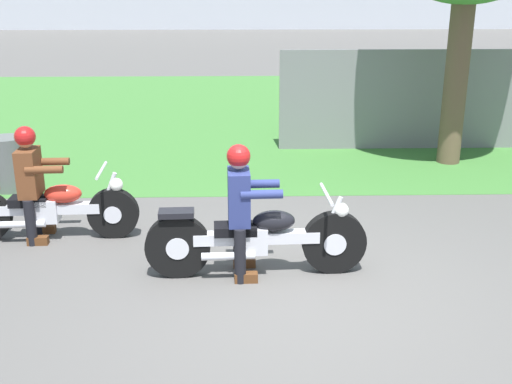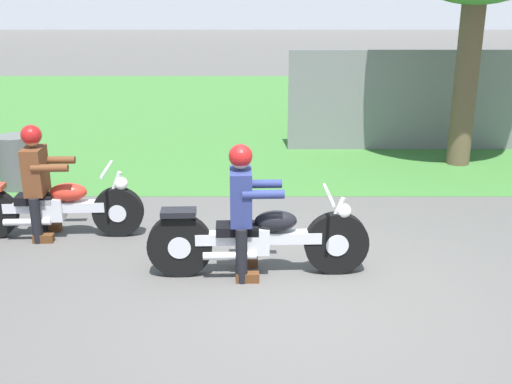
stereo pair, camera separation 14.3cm
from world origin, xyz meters
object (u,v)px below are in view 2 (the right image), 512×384
Objects in this scene: motorcycle_follow at (53,207)px; rider_lead at (240,200)px; motorcycle_lead at (257,239)px; rider_follow at (34,173)px; trash_can at (15,162)px.

rider_lead is at bearing -26.76° from motorcycle_follow.
motorcycle_follow is (-2.44, 1.03, -0.03)m from motorcycle_lead.
rider_follow is at bearing 156.25° from motorcycle_lead.
rider_follow is at bearing 154.83° from rider_lead.
motorcycle_follow is at bearing 154.83° from motorcycle_lead.
trash_can is at bearing 136.95° from rider_lead.
motorcycle_lead is at bearing -39.42° from trash_can.
rider_lead is at bearing 179.23° from motorcycle_lead.
motorcycle_lead is 1.10× the size of motorcycle_follow.
rider_lead reaches higher than motorcycle_lead.
rider_lead is at bearing -25.17° from rider_follow.
motorcycle_lead is 2.83m from rider_follow.
rider_lead is 2.54m from motorcycle_follow.
rider_follow is at bearing -63.04° from trash_can.
motorcycle_lead is 0.46m from rider_lead.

